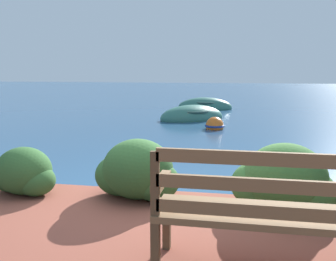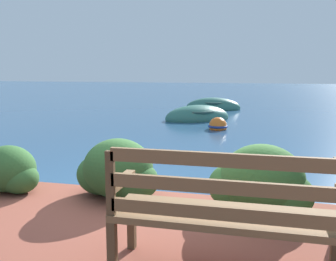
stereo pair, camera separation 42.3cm
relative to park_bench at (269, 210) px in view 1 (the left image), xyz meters
The scene contains 8 objects.
ground_plane 2.19m from the park_bench, 124.85° to the left, with size 80.00×80.00×0.00m.
park_bench is the anchor object (origin of this frame).
hedge_clump_left 2.96m from the park_bench, 154.11° to the left, with size 0.81×0.59×0.55m.
hedge_clump_centre 1.93m from the park_bench, 133.45° to the left, with size 0.99×0.71×0.67m.
hedge_clump_right 1.30m from the park_bench, 79.02° to the left, with size 1.04×0.75×0.71m.
rowboat_nearest 9.79m from the park_bench, 99.95° to the left, with size 2.49×2.20×0.85m.
rowboat_mid 13.02m from the park_bench, 96.84° to the left, with size 2.34×1.31×0.85m.
mooring_buoy 7.90m from the park_bench, 96.09° to the left, with size 0.55×0.55×0.50m.
Camera 1 is at (0.95, -4.23, 1.66)m, focal length 40.00 mm.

